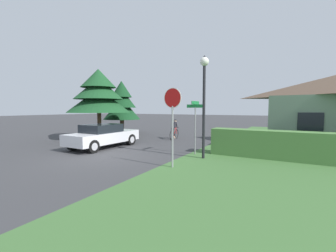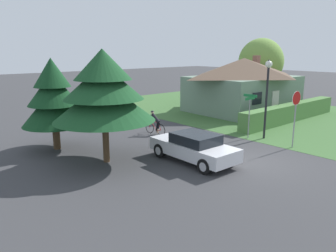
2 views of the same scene
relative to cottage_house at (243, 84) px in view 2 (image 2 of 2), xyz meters
The scene contains 12 objects.
ground_plane 14.11m from the cottage_house, 142.23° to the right, with size 140.00×140.00×0.00m, color #38383A.
grass_verge_right 5.09m from the cottage_house, 87.23° to the right, with size 16.00×36.00×0.01m, color #3D6633.
cottage_house is the anchor object (origin of this frame).
hedge_row 5.40m from the cottage_house, 100.89° to the right, with size 11.63×0.90×1.28m, color #4C7A3D.
sedan_left_lane 14.59m from the cottage_house, 152.68° to the right, with size 1.90×4.40×1.36m.
cyclist 11.16m from the cottage_house, behind, with size 0.44×1.68×1.47m.
stop_sign 11.27m from the cottage_house, 130.28° to the right, with size 0.76×0.08×3.04m.
street_lamp 9.47m from the cottage_house, 136.08° to the right, with size 0.40×0.40×4.61m.
street_name_sign 9.52m from the cottage_house, 141.73° to the right, with size 0.90×0.90×2.62m.
conifer_tall_near 16.47m from the cottage_house, 165.99° to the right, with size 4.60×4.60×5.17m.
conifer_tall_far 16.84m from the cottage_house, behind, with size 3.29×3.29×4.74m.
deciduous_tree_right 7.17m from the cottage_house, 21.69° to the left, with size 4.57×4.57×6.34m.
Camera 2 is at (-12.45, -8.27, 5.07)m, focal length 35.00 mm.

